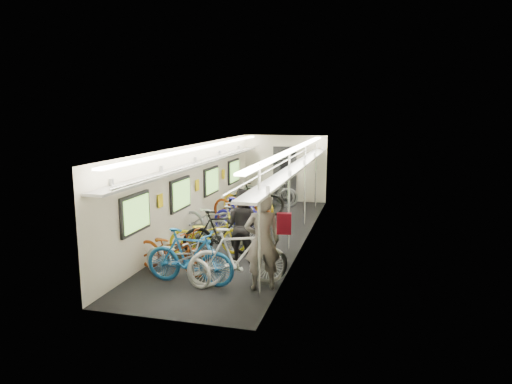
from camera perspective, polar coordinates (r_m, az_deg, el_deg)
The scene contains 18 objects.
train_car_shell at distance 12.52m, azimuth -1.70°, elevation 2.71°, with size 10.00×10.00×10.00m.
bicycle_0 at distance 9.00m, azimuth -9.82°, elevation -8.29°, with size 0.61×1.74×0.91m, color silver.
bicycle_1 at distance 8.83m, azimuth -8.30°, elevation -8.03°, with size 0.51×1.80×1.08m, color #1C60A8.
bicycle_2 at distance 9.53m, azimuth -10.50°, elevation -7.17°, with size 0.62×1.79×0.94m, color #88340E.
bicycle_3 at distance 10.42m, azimuth -4.26°, elevation -5.14°, with size 0.50×1.78×1.07m, color black.
bicycle_4 at distance 10.56m, azimuth -5.94°, elevation -5.32°, with size 0.62×1.79×0.94m, color yellow.
bicycle_5 at distance 11.40m, azimuth -2.31°, elevation -4.10°, with size 0.44×1.58×0.95m, color #BCBCBE.
bicycle_6 at distance 11.61m, azimuth -5.10°, elevation -3.47°, with size 0.73×2.10×1.10m, color #9C9CA0.
bicycle_7 at distance 12.27m, azimuth -1.87°, elevation -3.00°, with size 0.46×1.62×0.97m, color #1E1A9E.
bicycle_8 at distance 13.17m, azimuth -1.78°, elevation -1.81°, with size 0.73×2.09×1.10m, color maroon.
bicycle_9 at distance 14.30m, azimuth -0.03°, elevation -0.89°, with size 0.51×1.79×1.08m, color black.
bicycle_10 at distance 14.13m, azimuth -1.06°, elevation -1.12°, with size 0.69×1.97×1.03m, color gold.
bicycle_11 at distance 8.65m, azimuth -2.20°, elevation -8.09°, with size 0.54×1.90×1.14m, color white.
bicycle_12 at distance 15.65m, azimuth 1.65°, elevation 0.02°, with size 0.70×2.00×1.05m, color slate.
bicycle_14 at distance 15.93m, azimuth 1.51°, elevation 0.17°, with size 0.68×1.96×1.03m, color slate.
passenger_near at distance 8.41m, azimuth 0.80°, elevation -6.19°, with size 0.67×0.44×1.83m, color gray.
passenger_mid at distance 10.05m, azimuth -1.79°, elevation -4.12°, with size 0.78×0.61×1.61m, color black.
backpack at distance 8.22m, azimuth 3.52°, elevation -3.95°, with size 0.26×0.14×0.38m, color red.
Camera 1 is at (3.12, -11.20, 3.28)m, focal length 32.00 mm.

